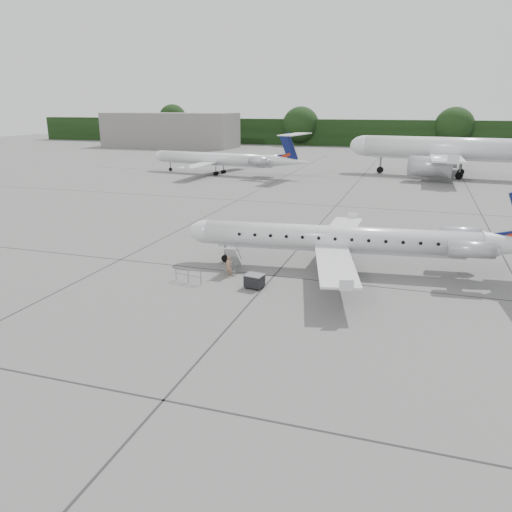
% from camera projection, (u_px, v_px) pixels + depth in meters
% --- Properties ---
extents(ground, '(320.00, 320.00, 0.00)m').
position_uv_depth(ground, '(363.00, 308.00, 30.96)').
color(ground, slate).
rests_on(ground, ground).
extents(treeline, '(260.00, 4.00, 8.00)m').
position_uv_depth(treeline, '(413.00, 134.00, 148.16)').
color(treeline, black).
rests_on(treeline, ground).
extents(terminal_building, '(40.00, 14.00, 10.00)m').
position_uv_depth(terminal_building, '(170.00, 130.00, 150.37)').
color(terminal_building, slate).
rests_on(terminal_building, ground).
extents(main_regional_jet, '(28.21, 21.73, 6.73)m').
position_uv_depth(main_regional_jet, '(338.00, 226.00, 37.44)').
color(main_regional_jet, silver).
rests_on(main_regional_jet, ground).
extents(airstair, '(1.10, 2.34, 2.11)m').
position_uv_depth(airstair, '(233.00, 258.00, 37.58)').
color(airstair, silver).
rests_on(airstair, ground).
extents(passenger, '(0.63, 0.48, 1.55)m').
position_uv_depth(passenger, '(229.00, 266.00, 36.46)').
color(passenger, '#9B6D54').
rests_on(passenger, ground).
extents(safety_railing, '(2.17, 0.54, 1.00)m').
position_uv_depth(safety_railing, '(188.00, 276.00, 35.28)').
color(safety_railing, gray).
rests_on(safety_railing, ground).
extents(baggage_cart, '(1.33, 1.15, 1.04)m').
position_uv_depth(baggage_cart, '(254.00, 281.00, 34.22)').
color(baggage_cart, black).
rests_on(baggage_cart, ground).
extents(bg_narrowbody, '(40.72, 31.32, 13.62)m').
position_uv_depth(bg_narrowbody, '(452.00, 137.00, 86.19)').
color(bg_narrowbody, silver).
rests_on(bg_narrowbody, ground).
extents(bg_regional_left, '(32.04, 25.05, 7.70)m').
position_uv_depth(bg_regional_left, '(214.00, 153.00, 90.52)').
color(bg_regional_left, silver).
rests_on(bg_regional_left, ground).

